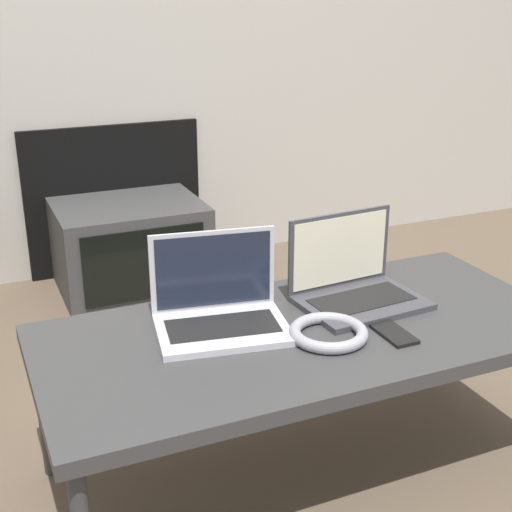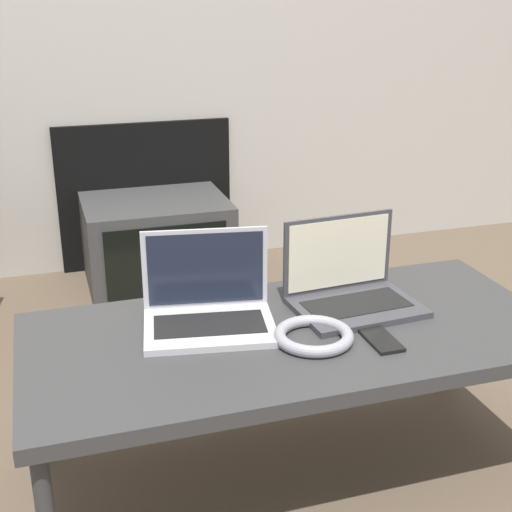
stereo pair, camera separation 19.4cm
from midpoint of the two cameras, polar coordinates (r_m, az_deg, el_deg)
name	(u,v)px [view 1 (the left image)]	position (r m, az deg, el deg)	size (l,w,h in m)	color
table	(305,340)	(1.73, 0.77, -6.82)	(1.28, 0.59, 0.41)	#333333
laptop_left	(219,307)	(1.72, -6.21, -4.17)	(0.34, 0.27, 0.22)	#B2B2B7
laptop_right	(353,283)	(1.85, 4.85, -2.22)	(0.33, 0.25, 0.22)	#38383D
headphones	(328,333)	(1.67, 2.50, -6.22)	(0.19, 0.19, 0.03)	gray
phone	(392,333)	(1.70, 7.66, -6.17)	(0.06, 0.14, 0.01)	black
tv	(130,246)	(2.98, -11.87, 0.75)	(0.58, 0.46, 0.36)	#383838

